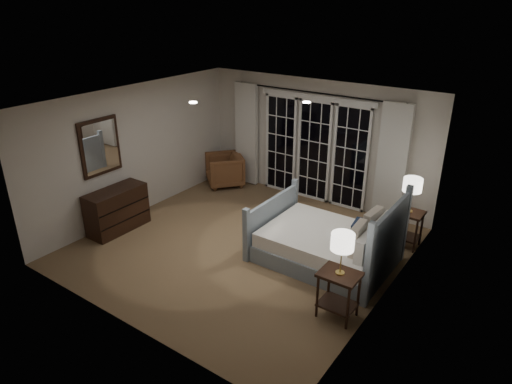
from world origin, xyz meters
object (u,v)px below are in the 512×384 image
Objects in this scene: nightstand_right at (407,223)px; dresser at (117,210)px; nightstand_left at (339,288)px; armchair at (225,170)px; bed at (328,244)px; lamp_right at (413,185)px; lamp_left at (343,242)px.

dresser is (-4.50, -2.46, -0.03)m from nightstand_right.
dresser reaches higher than nightstand_left.
nightstand_left is 0.86× the size of armchair.
bed is 3.22× the size of nightstand_right.
bed is at bearing -124.76° from lamp_right.
dresser is at bearing -151.39° from nightstand_right.
nightstand_right is 0.82× the size of armchair.
bed is at bearing 18.61° from dresser.
armchair is at bearing 175.34° from lamp_right.
bed is 1.61m from lamp_left.
bed is at bearing -124.76° from nightstand_right.
nightstand_right is at bearing 87.13° from lamp_left.
dresser is at bearing -151.39° from lamp_right.
lamp_left is (-0.12, -2.39, 0.71)m from nightstand_right.
bed is 2.65× the size of armchair.
nightstand_right is (0.85, 1.23, 0.11)m from bed.
lamp_right is at bearing 55.24° from bed.
bed is 1.87× the size of dresser.
lamp_right is at bearing 35.75° from armchair.
bed is 1.70m from lamp_right.
armchair is (-4.25, 0.35, -0.07)m from nightstand_right.
armchair is (-4.25, 0.35, -0.77)m from lamp_right.
lamp_right is (0.12, 2.39, 0.68)m from nightstand_left.
armchair reaches higher than nightstand_left.
lamp_left reaches higher than nightstand_left.
armchair is (-4.13, 2.74, -0.09)m from nightstand_left.
lamp_left reaches higher than nightstand_right.
bed is 3.49× the size of lamp_right.
armchair is at bearing 84.87° from dresser.
nightstand_right is at bearing 35.75° from armchair.
nightstand_left is 2.40m from nightstand_right.
nightstand_right is at bearing 55.24° from bed.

